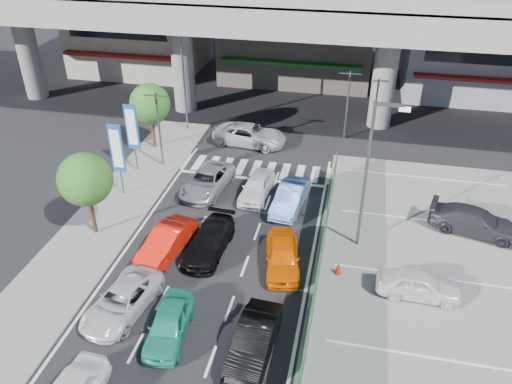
% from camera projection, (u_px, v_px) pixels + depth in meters
% --- Properties ---
extents(ground, '(120.00, 120.00, 0.00)m').
position_uv_depth(ground, '(196.00, 303.00, 22.71)').
color(ground, black).
rests_on(ground, ground).
extents(parking_lot, '(12.00, 28.00, 0.06)m').
position_uv_depth(parking_lot, '(443.00, 308.00, 22.39)').
color(parking_lot, slate).
rests_on(parking_lot, ground).
extents(sidewalk_left, '(4.00, 30.00, 0.12)m').
position_uv_depth(sidewalk_left, '(96.00, 232.00, 27.26)').
color(sidewalk_left, slate).
rests_on(sidewalk_left, ground).
extents(fence_run, '(0.16, 22.00, 1.80)m').
position_uv_depth(fence_run, '(315.00, 290.00, 22.12)').
color(fence_run, '#1D5529').
rests_on(fence_run, ground).
extents(expressway, '(64.00, 14.00, 10.75)m').
position_uv_depth(expressway, '(282.00, 5.00, 36.44)').
color(expressway, slate).
rests_on(expressway, ground).
extents(building_west, '(12.00, 10.90, 13.00)m').
position_uv_depth(building_west, '(137.00, 2.00, 48.80)').
color(building_west, '#9E9680').
rests_on(building_west, ground).
extents(building_east, '(12.00, 10.90, 12.00)m').
position_uv_depth(building_east, '(481.00, 24.00, 43.33)').
color(building_east, gray).
rests_on(building_east, ground).
extents(traffic_light_left, '(1.60, 1.24, 5.20)m').
position_uv_depth(traffic_light_left, '(157.00, 112.00, 31.75)').
color(traffic_light_left, '#595B60').
rests_on(traffic_light_left, ground).
extents(traffic_light_right, '(1.60, 1.24, 5.20)m').
position_uv_depth(traffic_light_right, '(349.00, 88.00, 35.49)').
color(traffic_light_right, '#595B60').
rests_on(traffic_light_right, ground).
extents(street_lamp_right, '(1.65, 0.22, 8.00)m').
position_uv_depth(street_lamp_right, '(371.00, 165.00, 23.92)').
color(street_lamp_right, '#595B60').
rests_on(street_lamp_right, ground).
extents(street_lamp_left, '(1.65, 0.22, 8.00)m').
position_uv_depth(street_lamp_left, '(185.00, 70.00, 36.34)').
color(street_lamp_left, '#595B60').
rests_on(street_lamp_left, ground).
extents(signboard_near, '(0.80, 0.14, 4.70)m').
position_uv_depth(signboard_near, '(117.00, 150.00, 29.05)').
color(signboard_near, '#595B60').
rests_on(signboard_near, ground).
extents(signboard_far, '(0.80, 0.14, 4.70)m').
position_uv_depth(signboard_far, '(132.00, 129.00, 31.62)').
color(signboard_far, '#595B60').
rests_on(signboard_far, ground).
extents(tree_near, '(2.80, 2.80, 4.80)m').
position_uv_depth(tree_near, '(85.00, 180.00, 25.52)').
color(tree_near, '#382314').
rests_on(tree_near, ground).
extents(tree_far, '(2.80, 2.80, 4.80)m').
position_uv_depth(tree_far, '(150.00, 104.00, 34.41)').
color(tree_far, '#382314').
rests_on(tree_far, ground).
extents(sedan_white_mid_left, '(2.72, 4.70, 1.23)m').
position_uv_depth(sedan_white_mid_left, '(122.00, 301.00, 21.97)').
color(sedan_white_mid_left, silver).
rests_on(sedan_white_mid_left, ground).
extents(taxi_teal_mid, '(1.88, 3.95, 1.30)m').
position_uv_depth(taxi_teal_mid, '(169.00, 324.00, 20.76)').
color(taxi_teal_mid, '#229A7A').
rests_on(taxi_teal_mid, ground).
extents(hatch_black_mid_right, '(1.72, 4.27, 1.38)m').
position_uv_depth(hatch_black_mid_right, '(254.00, 341.00, 19.95)').
color(hatch_black_mid_right, black).
rests_on(hatch_black_mid_right, ground).
extents(taxi_orange_left, '(2.22, 4.39, 1.38)m').
position_uv_depth(taxi_orange_left, '(167.00, 242.00, 25.49)').
color(taxi_orange_left, red).
rests_on(taxi_orange_left, ground).
extents(sedan_black_mid, '(2.07, 4.54, 1.29)m').
position_uv_depth(sedan_black_mid, '(209.00, 241.00, 25.62)').
color(sedan_black_mid, black).
rests_on(sedan_black_mid, ground).
extents(taxi_orange_right, '(2.37, 4.29, 1.38)m').
position_uv_depth(taxi_orange_right, '(283.00, 256.00, 24.54)').
color(taxi_orange_right, '#EE5F00').
rests_on(taxi_orange_right, ground).
extents(wagon_silver_front_left, '(2.82, 4.98, 1.31)m').
position_uv_depth(wagon_silver_front_left, '(207.00, 181.00, 30.80)').
color(wagon_silver_front_left, '#A4A6AB').
rests_on(wagon_silver_front_left, ground).
extents(sedan_white_front_mid, '(1.86, 4.03, 1.34)m').
position_uv_depth(sedan_white_front_mid, '(257.00, 187.00, 30.21)').
color(sedan_white_front_mid, silver).
rests_on(sedan_white_front_mid, ground).
extents(kei_truck_front_right, '(1.95, 4.33, 1.38)m').
position_uv_depth(kei_truck_front_right, '(290.00, 197.00, 29.13)').
color(kei_truck_front_right, '#567CC8').
rests_on(kei_truck_front_right, ground).
extents(crossing_wagon_silver, '(5.49, 2.93, 1.47)m').
position_uv_depth(crossing_wagon_silver, '(250.00, 135.00, 36.34)').
color(crossing_wagon_silver, silver).
rests_on(crossing_wagon_silver, ground).
extents(parked_sedan_white, '(3.84, 1.62, 1.30)m').
position_uv_depth(parked_sedan_white, '(419.00, 284.00, 22.75)').
color(parked_sedan_white, silver).
rests_on(parked_sedan_white, parking_lot).
extents(parked_sedan_dgrey, '(5.08, 3.02, 1.38)m').
position_uv_depth(parked_sedan_dgrey, '(475.00, 221.00, 26.94)').
color(parked_sedan_dgrey, '#2E2D33').
rests_on(parked_sedan_dgrey, parking_lot).
extents(traffic_cone, '(0.39, 0.39, 0.67)m').
position_uv_depth(traffic_cone, '(338.00, 268.00, 24.19)').
color(traffic_cone, red).
rests_on(traffic_cone, parking_lot).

